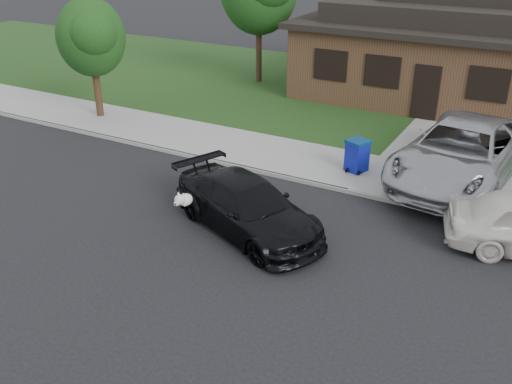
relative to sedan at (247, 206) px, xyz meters
The scene contains 10 objects.
ground 2.37m from the sedan, behind, with size 120.00×120.00×0.00m, color black.
sidewalk 5.40m from the sedan, 114.99° to the left, with size 60.00×3.00×0.12m, color gray.
curb 4.10m from the sedan, 123.99° to the left, with size 60.00×0.12×0.12m, color gray.
lawn 13.07m from the sedan, 99.99° to the left, with size 60.00×13.00×0.13m, color #193814.
driveway 10.56m from the sedan, 69.25° to the left, with size 4.50×13.00×0.14m, color gray.
sedan is the anchor object (origin of this frame).
minivan 6.97m from the sedan, 53.31° to the left, with size 2.96×6.43×1.79m, color #A7A9AF.
recycling_bin 4.93m from the sedan, 75.80° to the left, with size 0.80×0.80×1.02m.
house 15.02m from the sedan, 83.33° to the left, with size 12.60×8.60×4.65m.
tree_2 11.15m from the sedan, 152.74° to the left, with size 2.73×2.60×4.59m.
Camera 1 is at (8.77, -11.02, 7.33)m, focal length 40.00 mm.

